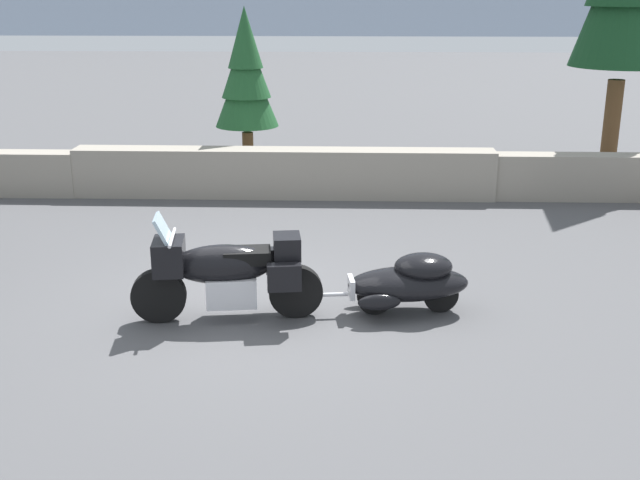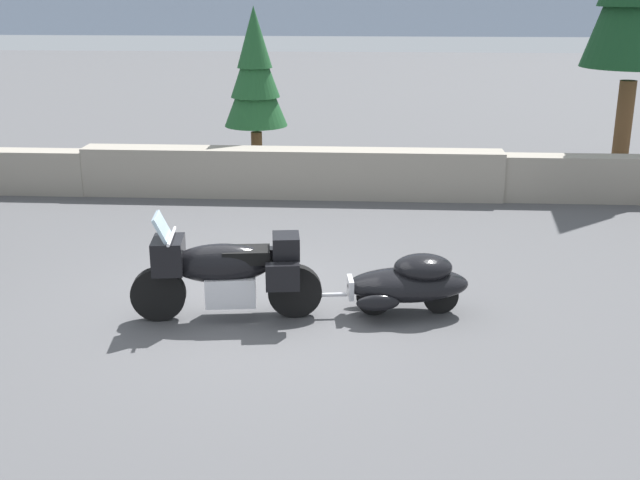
% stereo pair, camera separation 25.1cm
% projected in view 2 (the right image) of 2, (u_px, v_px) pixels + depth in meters
% --- Properties ---
extents(ground_plane, '(80.00, 80.00, 0.00)m').
position_uv_depth(ground_plane, '(250.00, 306.00, 10.00)').
color(ground_plane, '#4C4C4F').
extents(stone_guard_wall, '(24.00, 0.60, 0.93)m').
position_uv_depth(stone_guard_wall, '(290.00, 174.00, 15.04)').
color(stone_guard_wall, gray).
rests_on(stone_guard_wall, ground).
extents(touring_motorcycle, '(2.31, 0.92, 1.33)m').
position_uv_depth(touring_motorcycle, '(226.00, 270.00, 9.46)').
color(touring_motorcycle, black).
rests_on(touring_motorcycle, ground).
extents(car_shaped_trailer, '(2.23, 0.90, 0.76)m').
position_uv_depth(car_shaped_trailer, '(409.00, 282.00, 9.66)').
color(car_shaped_trailer, black).
rests_on(car_shaped_trailer, ground).
extents(pine_tree_secondary, '(1.28, 1.28, 3.51)m').
position_uv_depth(pine_tree_secondary, '(255.00, 73.00, 15.79)').
color(pine_tree_secondary, brown).
rests_on(pine_tree_secondary, ground).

